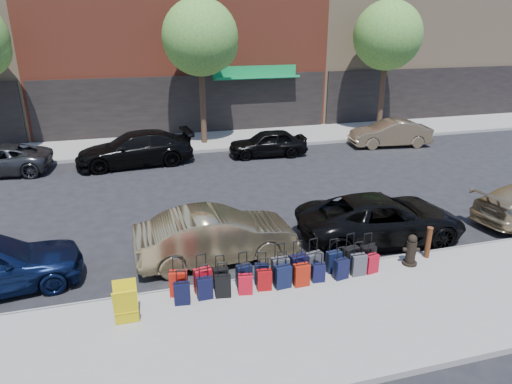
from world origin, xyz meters
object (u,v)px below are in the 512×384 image
object	(u,v)px
suitcase_front_5	(280,270)
bollard	(428,242)
car_near_2	(381,218)
car_far_3	(390,133)
fire_hydrant	(411,251)
display_rack	(126,304)
tree_right	(390,37)
tree_center	(203,40)
car_far_1	(135,149)
car_far_2	(268,143)
car_near_1	(216,236)

from	to	relation	value
suitcase_front_5	bollard	bearing A→B (deg)	0.78
car_near_2	car_far_3	distance (m)	11.60
fire_hydrant	bollard	xyz separation A→B (m)	(0.68, 0.22, 0.06)
display_rack	tree_right	bearing A→B (deg)	45.69
tree_center	car_far_1	bearing A→B (deg)	-144.65
tree_center	car_near_2	distance (m)	13.87
bollard	display_rack	bearing A→B (deg)	-174.70
display_rack	bollard	bearing A→B (deg)	5.75
tree_right	display_rack	distance (m)	21.68
tree_right	fire_hydrant	bearing A→B (deg)	-117.36
tree_center	fire_hydrant	xyz separation A→B (m)	(3.01, -14.48, -4.86)
car_near_2	tree_right	bearing A→B (deg)	-26.61
display_rack	car_far_3	distance (m)	18.33
car_far_2	car_far_3	size ratio (longest dim) A/B	0.91
bollard	car_far_2	world-z (taller)	car_far_2
display_rack	car_near_2	distance (m)	7.88
tree_center	suitcase_front_5	bearing A→B (deg)	-92.55
tree_center	car_far_3	xyz separation A→B (m)	(9.35, -2.87, -4.72)
tree_right	car_near_2	distance (m)	15.38
fire_hydrant	car_far_3	world-z (taller)	car_far_3
tree_center	car_far_2	xyz separation A→B (m)	(2.54, -2.91, -4.76)
car_near_1	car_far_1	size ratio (longest dim) A/B	0.84
suitcase_front_5	fire_hydrant	xyz separation A→B (m)	(3.65, -0.13, 0.08)
car_near_2	car_near_1	bearing A→B (deg)	92.05
suitcase_front_5	car_near_2	bearing A→B (deg)	23.57
car_near_1	car_far_1	bearing A→B (deg)	8.35
fire_hydrant	car_far_3	xyz separation A→B (m)	(6.34, 11.61, 0.14)
display_rack	car_far_2	distance (m)	13.94
display_rack	car_far_1	bearing A→B (deg)	87.80
bollard	car_far_1	xyz separation A→B (m)	(-7.50, 11.56, 0.15)
fire_hydrant	car_far_1	distance (m)	13.61
display_rack	car_near_2	size ratio (longest dim) A/B	0.18
tree_right	car_far_2	xyz separation A→B (m)	(-7.96, -2.91, -4.76)
car_far_2	car_far_3	world-z (taller)	car_far_3
suitcase_front_5	car_far_3	bearing A→B (deg)	48.63
car_far_1	car_near_2	bearing A→B (deg)	30.00
fire_hydrant	tree_right	bearing A→B (deg)	80.77
bollard	car_near_2	world-z (taller)	car_near_2
car_near_1	tree_right	bearing A→B (deg)	-47.30
car_far_1	car_far_3	bearing A→B (deg)	84.35
car_near_1	car_far_2	size ratio (longest dim) A/B	1.17
tree_center	fire_hydrant	distance (m)	15.57
tree_center	car_far_3	size ratio (longest dim) A/B	1.73
tree_right	car_far_2	size ratio (longest dim) A/B	1.90
suitcase_front_5	car_far_2	xyz separation A→B (m)	(3.18, 11.43, 0.18)
fire_hydrant	car_far_1	xyz separation A→B (m)	(-6.82, 11.77, 0.22)
tree_center	tree_right	world-z (taller)	same
fire_hydrant	car_near_2	xyz separation A→B (m)	(0.14, 1.81, 0.15)
tree_right	car_far_3	world-z (taller)	tree_right
tree_center	car_far_3	distance (m)	10.86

